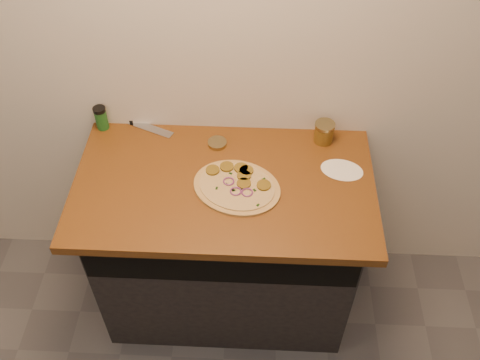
{
  "coord_description": "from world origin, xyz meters",
  "views": [
    {
      "loc": [
        0.13,
        -0.01,
        2.46
      ],
      "look_at": [
        0.07,
        1.39,
        0.95
      ],
      "focal_mm": 40.0,
      "sensor_mm": 36.0,
      "label": 1
    }
  ],
  "objects_px": {
    "spice_shaker": "(101,118)",
    "salsa_jar": "(324,132)",
    "pizza": "(237,186)",
    "chefs_knife": "(136,123)"
  },
  "relations": [
    {
      "from": "chefs_knife",
      "to": "salsa_jar",
      "type": "height_order",
      "value": "salsa_jar"
    },
    {
      "from": "pizza",
      "to": "spice_shaker",
      "type": "relative_size",
      "value": 4.06
    },
    {
      "from": "pizza",
      "to": "spice_shaker",
      "type": "height_order",
      "value": "spice_shaker"
    },
    {
      "from": "spice_shaker",
      "to": "chefs_knife",
      "type": "bearing_deg",
      "value": 12.56
    },
    {
      "from": "chefs_knife",
      "to": "spice_shaker",
      "type": "distance_m",
      "value": 0.15
    },
    {
      "from": "pizza",
      "to": "salsa_jar",
      "type": "relative_size",
      "value": 4.77
    },
    {
      "from": "spice_shaker",
      "to": "salsa_jar",
      "type": "bearing_deg",
      "value": -2.3
    },
    {
      "from": "salsa_jar",
      "to": "chefs_knife",
      "type": "bearing_deg",
      "value": 175.18
    },
    {
      "from": "pizza",
      "to": "chefs_knife",
      "type": "height_order",
      "value": "pizza"
    },
    {
      "from": "pizza",
      "to": "salsa_jar",
      "type": "height_order",
      "value": "salsa_jar"
    }
  ]
}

